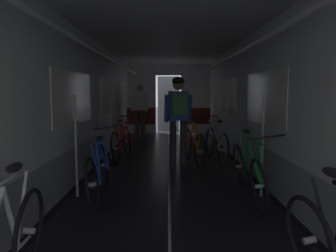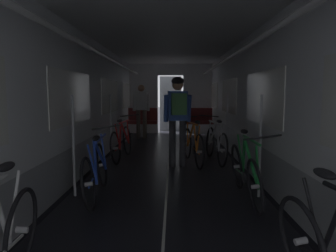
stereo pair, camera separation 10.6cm
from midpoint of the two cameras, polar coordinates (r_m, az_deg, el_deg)
name	(u,v)px [view 2 (the right image)]	position (r m, az deg, el deg)	size (l,w,h in m)	color
train_car_shell	(168,78)	(5.72, 0.55, 8.76)	(3.14, 12.34, 2.57)	black
bench_seat_far_left	(143,119)	(10.26, -4.34, 1.19)	(0.98, 0.51, 0.95)	gray
bench_seat_far_right	(198,120)	(10.26, 5.72, 1.17)	(0.98, 0.51, 0.95)	gray
bicycle_red	(122,142)	(6.78, -7.94, -2.88)	(0.45, 1.69, 0.95)	black
bicycle_blue	(96,170)	(4.39, -12.22, -7.83)	(0.44, 1.70, 0.96)	black
bicycle_silver	(216,143)	(6.60, 9.14, -3.14)	(0.46, 1.69, 0.95)	black
bicycle_green	(245,172)	(4.35, 14.56, -8.03)	(0.44, 1.69, 0.95)	black
person_cyclist_aisle	(178,112)	(6.00, 2.30, 2.64)	(0.55, 0.42, 1.73)	#2D2D33
bicycle_orange_in_aisle	(193,145)	(6.35, 5.03, -3.44)	(0.49, 1.67, 0.94)	black
person_standing_near_bench	(141,108)	(9.86, -4.55, 3.37)	(0.53, 0.23, 1.69)	brown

